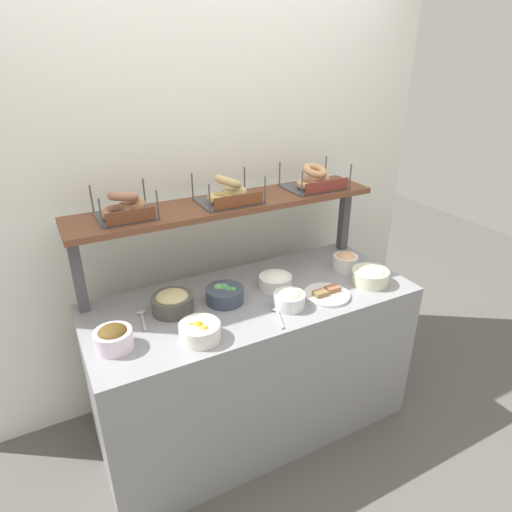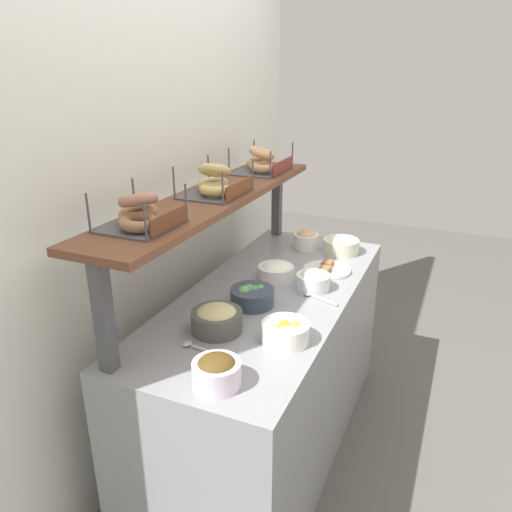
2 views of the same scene
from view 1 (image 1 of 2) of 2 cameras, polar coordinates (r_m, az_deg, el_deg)
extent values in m
plane|color=#595651|center=(2.78, -0.39, -20.55)|extent=(8.00, 8.00, 0.00)
cube|color=white|center=(2.57, -6.21, 7.08)|extent=(2.87, 0.06, 2.40)
cube|color=gray|center=(2.49, -0.42, -13.73)|extent=(1.67, 0.70, 0.85)
cube|color=#4C4C51|center=(2.21, -22.12, -2.07)|extent=(0.05, 0.05, 0.40)
cube|color=#4C4C51|center=(2.77, 11.34, 4.78)|extent=(0.05, 0.05, 0.40)
cube|color=brown|center=(2.30, -3.62, 6.73)|extent=(1.63, 0.32, 0.03)
cylinder|color=white|center=(2.56, 11.48, -0.82)|extent=(0.14, 0.14, 0.08)
ellipsoid|color=#E4A779|center=(2.54, 11.55, -0.11)|extent=(0.11, 0.11, 0.06)
cylinder|color=#4E4D44|center=(2.15, -10.74, -6.09)|extent=(0.20, 0.20, 0.08)
ellipsoid|color=#C7BB82|center=(2.13, -10.82, -5.29)|extent=(0.16, 0.16, 0.06)
cylinder|color=white|center=(1.94, -7.30, -9.68)|extent=(0.18, 0.18, 0.08)
sphere|color=orange|center=(1.93, -8.41, -9.01)|extent=(0.03, 0.03, 0.03)
sphere|color=orange|center=(1.93, -7.46, -9.01)|extent=(0.05, 0.05, 0.05)
sphere|color=gold|center=(1.92, -7.50, -9.22)|extent=(0.03, 0.03, 0.03)
sphere|color=gold|center=(1.90, -6.70, -9.49)|extent=(0.05, 0.05, 0.05)
cylinder|color=white|center=(1.96, -17.95, -10.28)|extent=(0.16, 0.16, 0.08)
ellipsoid|color=#553E18|center=(1.94, -18.09, -9.42)|extent=(0.12, 0.12, 0.06)
cylinder|color=beige|center=(2.44, 14.56, -2.62)|extent=(0.20, 0.20, 0.08)
ellipsoid|color=beige|center=(2.42, 14.64, -1.95)|extent=(0.15, 0.15, 0.05)
cylinder|color=#3B4657|center=(2.20, -4.06, -5.06)|extent=(0.19, 0.19, 0.07)
sphere|color=#53A74C|center=(2.18, -3.00, -4.55)|extent=(0.04, 0.04, 0.04)
sphere|color=#529F5E|center=(2.20, -4.20, -4.25)|extent=(0.05, 0.05, 0.05)
sphere|color=#49995D|center=(2.19, -3.72, -4.46)|extent=(0.04, 0.04, 0.04)
sphere|color=#5EA744|center=(2.21, -4.47, -4.17)|extent=(0.05, 0.05, 0.05)
sphere|color=#6CAE60|center=(2.20, -4.87, -4.26)|extent=(0.05, 0.05, 0.05)
cylinder|color=white|center=(2.16, 4.31, -5.74)|extent=(0.16, 0.16, 0.07)
ellipsoid|color=beige|center=(2.14, 4.33, -5.04)|extent=(0.12, 0.12, 0.05)
cylinder|color=white|center=(2.32, 2.53, -3.36)|extent=(0.17, 0.17, 0.07)
ellipsoid|color=white|center=(2.31, 2.55, -2.75)|extent=(0.13, 0.13, 0.05)
cylinder|color=white|center=(2.28, 9.15, -4.97)|extent=(0.24, 0.24, 0.01)
cube|color=olive|center=(2.25, 8.33, -4.80)|extent=(0.07, 0.05, 0.02)
cube|color=#986141|center=(2.30, 9.87, -4.19)|extent=(0.07, 0.05, 0.02)
cube|color=#B7B7BC|center=(2.06, 3.10, -8.24)|extent=(0.06, 0.14, 0.01)
ellipsoid|color=#B7B7BC|center=(2.14, 2.64, -6.88)|extent=(0.04, 0.03, 0.01)
cube|color=#B7B7BC|center=(2.11, -14.35, -8.34)|extent=(0.03, 0.14, 0.01)
ellipsoid|color=#B7B7BC|center=(2.18, -14.62, -7.04)|extent=(0.04, 0.03, 0.01)
cube|color=#4C4C51|center=(2.16, -16.52, 5.01)|extent=(0.26, 0.24, 0.01)
cylinder|color=#4C4C51|center=(2.01, -19.48, 5.13)|extent=(0.01, 0.01, 0.14)
cylinder|color=#4C4C51|center=(2.06, -12.63, 6.42)|extent=(0.01, 0.01, 0.14)
cylinder|color=#4C4C51|center=(2.23, -20.52, 6.86)|extent=(0.01, 0.01, 0.14)
cylinder|color=#4C4C51|center=(2.27, -14.28, 8.01)|extent=(0.01, 0.01, 0.14)
cube|color=brown|center=(2.04, -15.89, 4.96)|extent=(0.22, 0.01, 0.06)
torus|color=#996C4D|center=(2.12, -17.63, 5.31)|extent=(0.15, 0.15, 0.05)
torus|color=#A9754C|center=(2.19, -15.84, 6.30)|extent=(0.18, 0.18, 0.06)
torus|color=#A7715A|center=(2.13, -16.83, 7.40)|extent=(0.20, 0.20, 0.08)
cube|color=#4C4C51|center=(2.29, -3.57, 7.13)|extent=(0.31, 0.24, 0.01)
cylinder|color=#4C4C51|center=(2.11, -6.04, 7.36)|extent=(0.01, 0.01, 0.14)
cylinder|color=#4C4C51|center=(2.24, 1.18, 8.51)|extent=(0.01, 0.01, 0.14)
cylinder|color=#4C4C51|center=(2.32, -8.24, 8.86)|extent=(0.01, 0.01, 0.14)
cylinder|color=#4C4C51|center=(2.43, -1.49, 9.88)|extent=(0.01, 0.01, 0.14)
cube|color=brown|center=(2.17, -2.26, 7.18)|extent=(0.26, 0.01, 0.06)
torus|color=#D5B868|center=(2.23, -4.54, 7.48)|extent=(0.16, 0.15, 0.06)
torus|color=tan|center=(2.33, -2.91, 8.24)|extent=(0.20, 0.20, 0.05)
torus|color=tan|center=(2.26, -3.64, 9.59)|extent=(0.17, 0.16, 0.09)
cube|color=#4C4C51|center=(2.55, 7.52, 8.86)|extent=(0.33, 0.24, 0.01)
cylinder|color=#4C4C51|center=(2.35, 5.99, 9.23)|extent=(0.01, 0.01, 0.14)
cylinder|color=#4C4C51|center=(2.54, 12.12, 10.00)|extent=(0.01, 0.01, 0.14)
cylinder|color=#4C4C51|center=(2.54, 3.08, 10.52)|extent=(0.01, 0.01, 0.14)
cylinder|color=#4C4C51|center=(2.71, 9.02, 11.21)|extent=(0.01, 0.01, 0.14)
cube|color=maroon|center=(2.45, 9.19, 8.94)|extent=(0.28, 0.01, 0.06)
torus|color=tan|center=(2.49, 6.85, 9.20)|extent=(0.20, 0.19, 0.05)
torus|color=tan|center=(2.60, 8.02, 9.91)|extent=(0.17, 0.16, 0.06)
torus|color=tan|center=(2.52, 7.64, 10.92)|extent=(0.19, 0.19, 0.08)
camera|label=2|loc=(1.39, -72.21, 0.48)|focal=34.66mm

